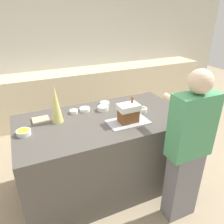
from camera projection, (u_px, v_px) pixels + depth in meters
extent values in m
plane|color=tan|center=(104.00, 181.00, 2.79)|extent=(12.00, 12.00, 0.00)
cube|color=beige|center=(56.00, 49.00, 4.16)|extent=(8.00, 0.05, 2.60)
cube|color=beige|center=(65.00, 95.00, 4.26)|extent=(6.00, 0.60, 0.91)
cube|color=#514C47|center=(104.00, 152.00, 2.59)|extent=(1.88, 0.99, 0.90)
cube|color=#B2B2BC|center=(128.00, 122.00, 2.32)|extent=(0.44, 0.26, 0.01)
cube|color=brown|center=(128.00, 116.00, 2.29)|extent=(0.20, 0.14, 0.13)
cube|color=white|center=(129.00, 107.00, 2.25)|extent=(0.22, 0.15, 0.06)
cylinder|color=brown|center=(132.00, 100.00, 2.26)|extent=(0.02, 0.02, 0.07)
cone|color=#DBD675|center=(56.00, 104.00, 2.25)|extent=(0.12, 0.12, 0.41)
cylinder|color=silver|center=(24.00, 133.00, 2.08)|extent=(0.14, 0.14, 0.05)
cylinder|color=yellow|center=(23.00, 131.00, 2.07)|extent=(0.11, 0.11, 0.01)
cylinder|color=white|center=(74.00, 112.00, 2.51)|extent=(0.10, 0.10, 0.04)
cylinder|color=pink|center=(74.00, 111.00, 2.51)|extent=(0.08, 0.08, 0.01)
cylinder|color=silver|center=(105.00, 104.00, 2.73)|extent=(0.12, 0.12, 0.04)
cylinder|color=green|center=(105.00, 102.00, 2.72)|extent=(0.10, 0.10, 0.01)
cylinder|color=white|center=(85.00, 109.00, 2.57)|extent=(0.12, 0.12, 0.04)
cylinder|color=white|center=(85.00, 108.00, 2.56)|extent=(0.10, 0.10, 0.01)
cylinder|color=white|center=(103.00, 108.00, 2.58)|extent=(0.13, 0.13, 0.05)
cylinder|color=white|center=(103.00, 107.00, 2.57)|extent=(0.11, 0.11, 0.01)
cylinder|color=white|center=(142.00, 110.00, 2.54)|extent=(0.12, 0.12, 0.05)
cylinder|color=orange|center=(142.00, 108.00, 2.53)|extent=(0.10, 0.10, 0.01)
cylinder|color=silver|center=(127.00, 107.00, 2.62)|extent=(0.12, 0.12, 0.04)
cylinder|color=#4770DB|center=(127.00, 106.00, 2.62)|extent=(0.10, 0.10, 0.01)
cube|color=#CCB78C|center=(41.00, 120.00, 2.35)|extent=(0.17, 0.15, 0.02)
cube|color=slate|center=(182.00, 185.00, 2.21)|extent=(0.32, 0.18, 0.76)
cube|color=#4C9966|center=(192.00, 126.00, 1.91)|extent=(0.41, 0.19, 0.61)
sphere|color=beige|center=(200.00, 81.00, 1.74)|extent=(0.21, 0.21, 0.21)
cylinder|color=beige|center=(179.00, 103.00, 2.03)|extent=(0.07, 0.41, 0.07)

